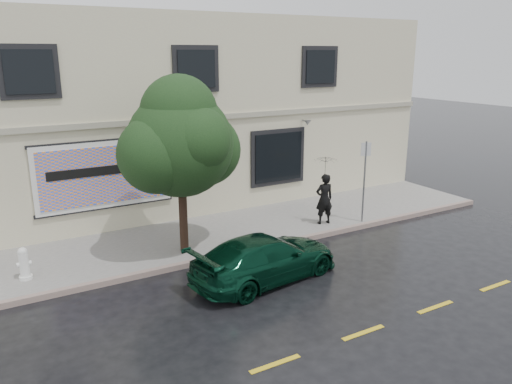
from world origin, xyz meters
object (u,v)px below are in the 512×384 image
car (265,258)px  pedestrian (324,199)px  street_tree (180,144)px  fire_hydrant (24,264)px

car → pedestrian: pedestrian is taller
street_tree → pedestrian: bearing=-1.0°
pedestrian → fire_hydrant: pedestrian is taller
street_tree → fire_hydrant: street_tree is taller
pedestrian → street_tree: bearing=8.1°
pedestrian → fire_hydrant: size_ratio=2.02×
street_tree → fire_hydrant: size_ratio=5.43×
pedestrian → fire_hydrant: bearing=6.8°
car → street_tree: (-1.22, 2.54, 2.68)m
fire_hydrant → car: bearing=-3.4°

